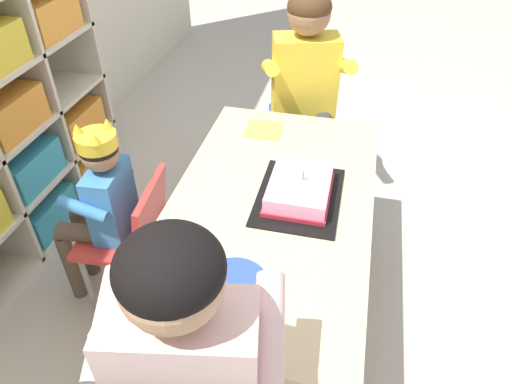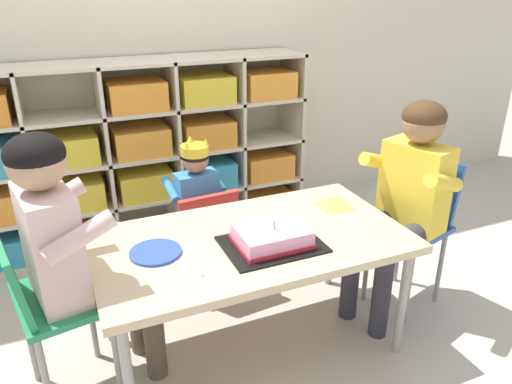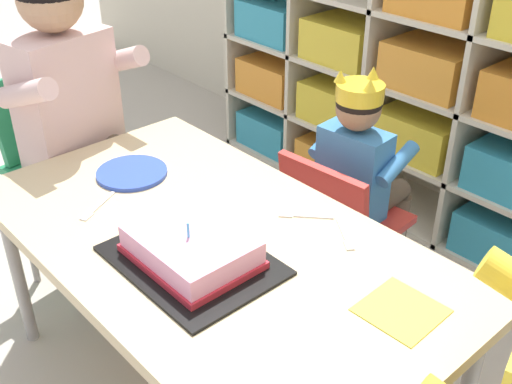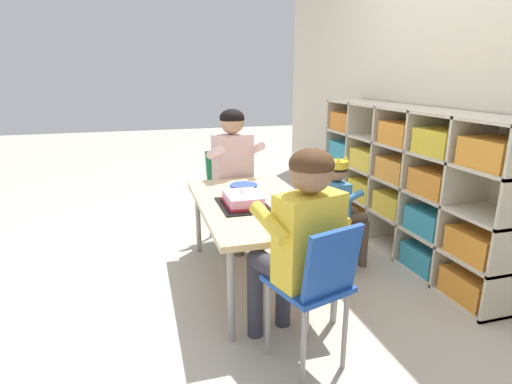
{
  "view_description": "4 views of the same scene",
  "coord_description": "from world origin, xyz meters",
  "px_view_note": "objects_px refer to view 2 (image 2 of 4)",
  "views": [
    {
      "loc": [
        -1.22,
        -0.24,
        1.59
      ],
      "look_at": [
        -0.05,
        0.04,
        0.63
      ],
      "focal_mm": 32.71,
      "sensor_mm": 36.0,
      "label": 1
    },
    {
      "loc": [
        -0.68,
        -1.62,
        1.52
      ],
      "look_at": [
        0.07,
        0.12,
        0.7
      ],
      "focal_mm": 34.34,
      "sensor_mm": 36.0,
      "label": 2
    },
    {
      "loc": [
        1.0,
        -0.75,
        1.43
      ],
      "look_at": [
        0.06,
        0.09,
        0.67
      ],
      "focal_mm": 44.04,
      "sensor_mm": 36.0,
      "label": 3
    },
    {
      "loc": [
        2.37,
        -0.67,
        1.34
      ],
      "look_at": [
        -0.02,
        0.01,
        0.61
      ],
      "focal_mm": 28.64,
      "sensor_mm": 36.0,
      "label": 4
    }
  ],
  "objects_px": {
    "classroom_chair_guest_side": "(416,220)",
    "paper_plate_stack": "(155,252)",
    "classroom_chair_adult_side": "(46,299)",
    "birthday_cake_on_tray": "(272,238)",
    "activity_table": "(251,246)",
    "fork_scattered_mid_table": "(249,211)",
    "child_with_crown": "(194,194)",
    "guest_at_table_side": "(407,188)",
    "fork_near_child_seat": "(274,205)",
    "adult_helper_seated": "(71,240)",
    "classroom_chair_blue": "(203,228)",
    "fork_near_cake_tray": "(191,270)"
  },
  "relations": [
    {
      "from": "adult_helper_seated",
      "to": "paper_plate_stack",
      "type": "distance_m",
      "value": 0.31
    },
    {
      "from": "classroom_chair_adult_side",
      "to": "birthday_cake_on_tray",
      "type": "xyz_separation_m",
      "value": [
        0.84,
        -0.11,
        0.12
      ]
    },
    {
      "from": "paper_plate_stack",
      "to": "classroom_chair_adult_side",
      "type": "bearing_deg",
      "value": -178.72
    },
    {
      "from": "guest_at_table_side",
      "to": "classroom_chair_blue",
      "type": "bearing_deg",
      "value": -140.03
    },
    {
      "from": "fork_scattered_mid_table",
      "to": "classroom_chair_guest_side",
      "type": "bearing_deg",
      "value": -55.78
    },
    {
      "from": "paper_plate_stack",
      "to": "fork_scattered_mid_table",
      "type": "bearing_deg",
      "value": 23.31
    },
    {
      "from": "child_with_crown",
      "to": "adult_helper_seated",
      "type": "xyz_separation_m",
      "value": [
        -0.63,
        -0.6,
        0.17
      ]
    },
    {
      "from": "fork_scattered_mid_table",
      "to": "fork_near_child_seat",
      "type": "bearing_deg",
      "value": -36.44
    },
    {
      "from": "fork_scattered_mid_table",
      "to": "birthday_cake_on_tray",
      "type": "bearing_deg",
      "value": -137.94
    },
    {
      "from": "classroom_chair_guest_side",
      "to": "birthday_cake_on_tray",
      "type": "height_order",
      "value": "classroom_chair_guest_side"
    },
    {
      "from": "classroom_chair_guest_side",
      "to": "birthday_cake_on_tray",
      "type": "bearing_deg",
      "value": -98.39
    },
    {
      "from": "classroom_chair_adult_side",
      "to": "guest_at_table_side",
      "type": "bearing_deg",
      "value": -101.53
    },
    {
      "from": "classroom_chair_blue",
      "to": "fork_near_child_seat",
      "type": "distance_m",
      "value": 0.45
    },
    {
      "from": "paper_plate_stack",
      "to": "fork_near_child_seat",
      "type": "relative_size",
      "value": 1.75
    },
    {
      "from": "guest_at_table_side",
      "to": "fork_near_cake_tray",
      "type": "xyz_separation_m",
      "value": [
        -1.07,
        -0.13,
        -0.09
      ]
    },
    {
      "from": "child_with_crown",
      "to": "guest_at_table_side",
      "type": "distance_m",
      "value": 1.05
    },
    {
      "from": "activity_table",
      "to": "classroom_chair_guest_side",
      "type": "height_order",
      "value": "classroom_chair_guest_side"
    },
    {
      "from": "classroom_chair_blue",
      "to": "fork_scattered_mid_table",
      "type": "relative_size",
      "value": 5.01
    },
    {
      "from": "classroom_chair_adult_side",
      "to": "fork_near_cake_tray",
      "type": "distance_m",
      "value": 0.53
    },
    {
      "from": "fork_near_child_seat",
      "to": "fork_near_cake_tray",
      "type": "height_order",
      "value": "same"
    },
    {
      "from": "birthday_cake_on_tray",
      "to": "paper_plate_stack",
      "type": "bearing_deg",
      "value": 165.04
    },
    {
      "from": "child_with_crown",
      "to": "classroom_chair_guest_side",
      "type": "height_order",
      "value": "child_with_crown"
    },
    {
      "from": "paper_plate_stack",
      "to": "fork_scattered_mid_table",
      "type": "distance_m",
      "value": 0.52
    },
    {
      "from": "classroom_chair_blue",
      "to": "classroom_chair_guest_side",
      "type": "height_order",
      "value": "classroom_chair_guest_side"
    },
    {
      "from": "adult_helper_seated",
      "to": "fork_scattered_mid_table",
      "type": "distance_m",
      "value": 0.8
    },
    {
      "from": "child_with_crown",
      "to": "paper_plate_stack",
      "type": "height_order",
      "value": "child_with_crown"
    },
    {
      "from": "birthday_cake_on_tray",
      "to": "guest_at_table_side",
      "type": "bearing_deg",
      "value": 6.75
    },
    {
      "from": "classroom_chair_adult_side",
      "to": "classroom_chair_guest_side",
      "type": "bearing_deg",
      "value": -100.31
    },
    {
      "from": "classroom_chair_blue",
      "to": "classroom_chair_adult_side",
      "type": "xyz_separation_m",
      "value": [
        -0.75,
        -0.52,
        0.12
      ]
    },
    {
      "from": "fork_scattered_mid_table",
      "to": "child_with_crown",
      "type": "bearing_deg",
      "value": 67.42
    },
    {
      "from": "classroom_chair_guest_side",
      "to": "paper_plate_stack",
      "type": "xyz_separation_m",
      "value": [
        -1.27,
        -0.0,
        0.12
      ]
    },
    {
      "from": "classroom_chair_blue",
      "to": "fork_near_cake_tray",
      "type": "xyz_separation_m",
      "value": [
        -0.25,
        -0.67,
        0.21
      ]
    },
    {
      "from": "classroom_chair_adult_side",
      "to": "adult_helper_seated",
      "type": "bearing_deg",
      "value": -90.0
    },
    {
      "from": "classroom_chair_adult_side",
      "to": "guest_at_table_side",
      "type": "relative_size",
      "value": 0.71
    },
    {
      "from": "adult_helper_seated",
      "to": "guest_at_table_side",
      "type": "bearing_deg",
      "value": -102.44
    },
    {
      "from": "birthday_cake_on_tray",
      "to": "fork_scattered_mid_table",
      "type": "relative_size",
      "value": 3.38
    },
    {
      "from": "activity_table",
      "to": "guest_at_table_side",
      "type": "bearing_deg",
      "value": -0.5
    },
    {
      "from": "activity_table",
      "to": "classroom_chair_guest_side",
      "type": "bearing_deg",
      "value": 1.75
    },
    {
      "from": "activity_table",
      "to": "birthday_cake_on_tray",
      "type": "distance_m",
      "value": 0.13
    },
    {
      "from": "classroom_chair_blue",
      "to": "fork_near_cake_tray",
      "type": "relative_size",
      "value": 4.23
    },
    {
      "from": "classroom_chair_adult_side",
      "to": "classroom_chair_guest_side",
      "type": "relative_size",
      "value": 1.0
    },
    {
      "from": "birthday_cake_on_tray",
      "to": "fork_near_child_seat",
      "type": "xyz_separation_m",
      "value": [
        0.17,
        0.33,
        -0.03
      ]
    },
    {
      "from": "classroom_chair_guest_side",
      "to": "fork_near_child_seat",
      "type": "xyz_separation_m",
      "value": [
        -0.67,
        0.21,
        0.11
      ]
    },
    {
      "from": "classroom_chair_adult_side",
      "to": "guest_at_table_side",
      "type": "height_order",
      "value": "guest_at_table_side"
    },
    {
      "from": "activity_table",
      "to": "classroom_chair_adult_side",
      "type": "relative_size",
      "value": 1.73
    },
    {
      "from": "classroom_chair_guest_side",
      "to": "fork_scattered_mid_table",
      "type": "relative_size",
      "value": 6.45
    },
    {
      "from": "child_with_crown",
      "to": "classroom_chair_adult_side",
      "type": "bearing_deg",
      "value": 35.16
    },
    {
      "from": "classroom_chair_guest_side",
      "to": "adult_helper_seated",
      "type": "bearing_deg",
      "value": -106.89
    },
    {
      "from": "child_with_crown",
      "to": "classroom_chair_guest_side",
      "type": "relative_size",
      "value": 1.1
    },
    {
      "from": "activity_table",
      "to": "child_with_crown",
      "type": "relative_size",
      "value": 1.56
    }
  ]
}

